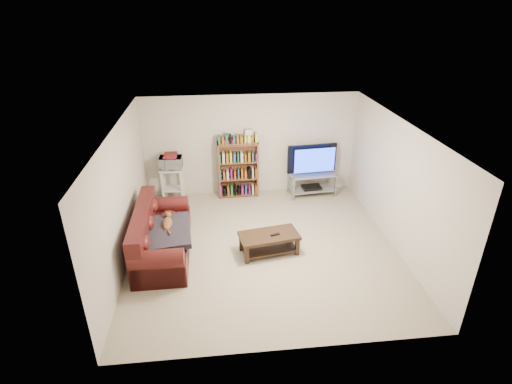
{
  "coord_description": "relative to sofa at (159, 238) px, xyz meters",
  "views": [
    {
      "loc": [
        -0.84,
        -6.39,
        4.35
      ],
      "look_at": [
        -0.1,
        0.4,
        1.0
      ],
      "focal_mm": 28.0,
      "sensor_mm": 36.0,
      "label": 1
    }
  ],
  "objects": [
    {
      "name": "coffee_table",
      "position": [
        2.04,
        -0.2,
        -0.05
      ],
      "size": [
        1.17,
        0.72,
        0.4
      ],
      "rotation": [
        0.0,
        0.0,
        0.17
      ],
      "color": "black",
      "rests_on": "floor"
    },
    {
      "name": "tv_stand",
      "position": [
        3.41,
        2.13,
        0.05
      ],
      "size": [
        1.15,
        0.6,
        0.56
      ],
      "rotation": [
        0.0,
        0.0,
        0.09
      ],
      "color": "#999EA3",
      "rests_on": "floor"
    },
    {
      "name": "game_boxes",
      "position": [
        0.11,
        2.17,
        0.8
      ],
      "size": [
        0.31,
        0.27,
        0.05
      ],
      "primitive_type": "cube",
      "rotation": [
        0.0,
        0.0,
        -0.04
      ],
      "color": "maroon",
      "rests_on": "microwave"
    },
    {
      "name": "bookshelf",
      "position": [
        1.64,
        2.27,
        0.38
      ],
      "size": [
        0.95,
        0.31,
        1.36
      ],
      "rotation": [
        0.0,
        0.0,
        0.02
      ],
      "color": "brown",
      "rests_on": "floor"
    },
    {
      "name": "ceiling",
      "position": [
        1.96,
        -0.02,
        2.08
      ],
      "size": [
        5.0,
        5.0,
        0.0
      ],
      "primitive_type": "plane",
      "rotation": [
        3.14,
        0.0,
        0.0
      ],
      "color": "white",
      "rests_on": "ground"
    },
    {
      "name": "shelf_clutter",
      "position": [
        1.74,
        2.29,
        1.15
      ],
      "size": [
        0.69,
        0.22,
        0.28
      ],
      "rotation": [
        0.0,
        0.0,
        0.02
      ],
      "color": "silver",
      "rests_on": "bookshelf"
    },
    {
      "name": "wall_front",
      "position": [
        1.96,
        -2.52,
        0.88
      ],
      "size": [
        5.0,
        0.0,
        5.0
      ],
      "primitive_type": "plane",
      "rotation": [
        -1.57,
        0.0,
        0.0
      ],
      "color": "beige",
      "rests_on": "ground"
    },
    {
      "name": "wall_right",
      "position": [
        4.46,
        -0.02,
        0.88
      ],
      "size": [
        0.0,
        5.0,
        5.0
      ],
      "primitive_type": "plane",
      "rotation": [
        1.57,
        0.0,
        -1.57
      ],
      "color": "beige",
      "rests_on": "ground"
    },
    {
      "name": "television",
      "position": [
        3.41,
        2.13,
        0.58
      ],
      "size": [
        1.21,
        0.27,
        0.69
      ],
      "primitive_type": "imported",
      "rotation": [
        0.0,
        0.0,
        3.24
      ],
      "color": "black",
      "rests_on": "tv_stand"
    },
    {
      "name": "wall_left",
      "position": [
        -0.54,
        -0.02,
        0.88
      ],
      "size": [
        0.0,
        5.0,
        5.0
      ],
      "primitive_type": "plane",
      "rotation": [
        1.57,
        0.0,
        1.57
      ],
      "color": "beige",
      "rests_on": "ground"
    },
    {
      "name": "remote",
      "position": [
        2.15,
        -0.23,
        0.08
      ],
      "size": [
        0.18,
        0.1,
        0.02
      ],
      "primitive_type": "cube",
      "rotation": [
        0.0,
        0.0,
        0.32
      ],
      "color": "black",
      "rests_on": "coffee_table"
    },
    {
      "name": "cat",
      "position": [
        0.18,
        0.05,
        0.28
      ],
      "size": [
        0.24,
        0.59,
        0.18
      ],
      "primitive_type": null,
      "rotation": [
        0.0,
        0.0,
        0.01
      ],
      "color": "brown",
      "rests_on": "sofa"
    },
    {
      "name": "floor",
      "position": [
        1.96,
        -0.02,
        -0.32
      ],
      "size": [
        5.0,
        5.0,
        0.0
      ],
      "primitive_type": "plane",
      "color": "tan",
      "rests_on": "ground"
    },
    {
      "name": "blanket",
      "position": [
        0.19,
        -0.14,
        0.22
      ],
      "size": [
        0.93,
        1.15,
        0.19
      ],
      "primitive_type": "cube",
      "rotation": [
        0.05,
        -0.04,
        0.09
      ],
      "color": "#27222B",
      "rests_on": "sofa"
    },
    {
      "name": "dvd_player",
      "position": [
        3.41,
        2.13,
        -0.13
      ],
      "size": [
        0.47,
        0.35,
        0.06
      ],
      "primitive_type": "cube",
      "rotation": [
        0.0,
        0.0,
        0.09
      ],
      "color": "black",
      "rests_on": "tv_stand"
    },
    {
      "name": "sofa",
      "position": [
        0.0,
        0.0,
        0.0
      ],
      "size": [
        0.95,
        2.16,
        0.92
      ],
      "rotation": [
        0.0,
        0.0,
        0.01
      ],
      "color": "#441311",
      "rests_on": "floor"
    },
    {
      "name": "microwave_stand",
      "position": [
        0.11,
        2.17,
        0.2
      ],
      "size": [
        0.53,
        0.39,
        0.82
      ],
      "rotation": [
        0.0,
        0.0,
        -0.04
      ],
      "color": "silver",
      "rests_on": "floor"
    },
    {
      "name": "wall_back",
      "position": [
        1.96,
        2.48,
        0.88
      ],
      "size": [
        5.0,
        0.0,
        5.0
      ],
      "primitive_type": "plane",
      "rotation": [
        1.57,
        0.0,
        0.0
      ],
      "color": "beige",
      "rests_on": "ground"
    },
    {
      "name": "microwave",
      "position": [
        0.11,
        2.17,
        0.63
      ],
      "size": [
        0.52,
        0.36,
        0.28
      ],
      "primitive_type": "imported",
      "rotation": [
        0.0,
        0.0,
        -0.04
      ],
      "color": "silver",
      "rests_on": "microwave_stand"
    }
  ]
}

